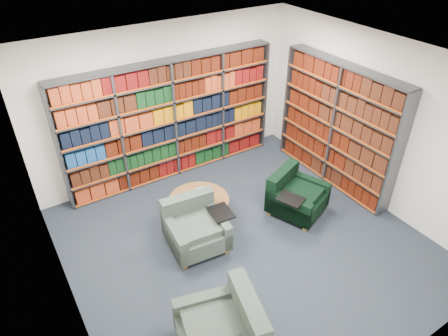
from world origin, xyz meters
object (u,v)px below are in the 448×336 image
chair_green_right (294,196)px  coffee_table (199,204)px  chair_teal_front (226,332)px  chair_teal_left (194,227)px

chair_green_right → coffee_table: (-1.48, 0.59, 0.07)m
chair_green_right → chair_teal_front: bearing=-146.2°
chair_teal_left → coffee_table: (0.30, 0.39, 0.06)m
chair_teal_front → coffee_table: (0.84, 2.14, 0.04)m
chair_teal_front → coffee_table: bearing=68.5°
chair_green_right → chair_teal_front: chair_teal_front is taller
coffee_table → chair_green_right: bearing=-21.7°
chair_green_right → coffee_table: size_ratio=1.11×
chair_teal_left → coffee_table: 0.49m
chair_teal_left → chair_green_right: bearing=-6.5°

